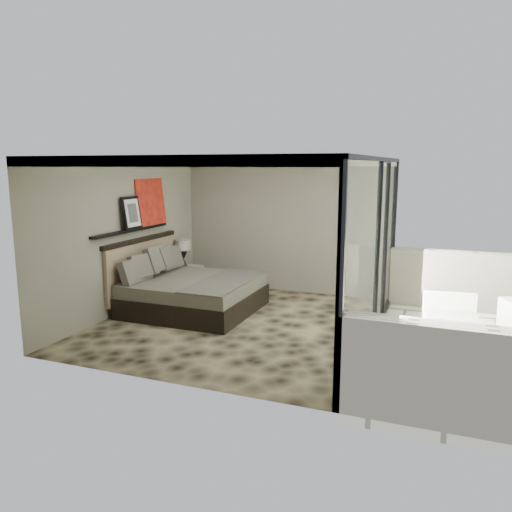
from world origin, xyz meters
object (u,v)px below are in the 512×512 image
(bed, at_px, (189,291))
(nightstand, at_px, (186,277))
(table_lamp, at_px, (183,250))
(lounger, at_px, (454,333))

(bed, relative_size, nightstand, 3.96)
(nightstand, bearing_deg, bed, -38.73)
(nightstand, bearing_deg, table_lamp, -110.37)
(table_lamp, height_order, lounger, table_lamp)
(table_lamp, relative_size, lounger, 0.34)
(table_lamp, bearing_deg, bed, -56.83)
(table_lamp, xyz_separation_m, lounger, (5.48, -1.49, -0.69))
(nightstand, xyz_separation_m, lounger, (5.44, -1.53, -0.09))
(table_lamp, distance_m, lounger, 5.72)
(nightstand, relative_size, table_lamp, 0.98)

